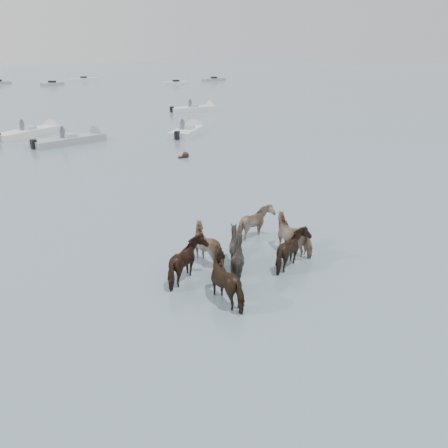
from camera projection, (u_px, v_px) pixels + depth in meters
ground at (299, 273)px, 13.93m from camera, size 400.00×400.00×0.00m
pony_herd at (244, 251)px, 14.13m from camera, size 5.84×4.10×1.44m
swimming_pony at (185, 156)px, 28.60m from camera, size 0.72×0.44×0.44m
motorboat_b at (79, 139)px, 33.23m from camera, size 5.89×2.34×1.92m
motorboat_c at (37, 131)px, 36.39m from camera, size 6.20×4.06×1.92m
motorboat_d at (190, 130)px, 36.71m from camera, size 4.91×4.23×1.92m
motorboat_e at (200, 108)px, 49.98m from camera, size 5.84×2.28×1.92m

